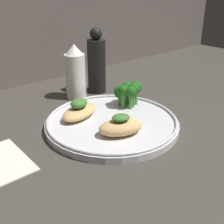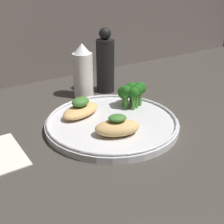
{
  "view_description": "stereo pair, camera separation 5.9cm",
  "coord_description": "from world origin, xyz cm",
  "px_view_note": "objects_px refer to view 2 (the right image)",
  "views": [
    {
      "loc": [
        -34.85,
        -40.73,
        28.37
      ],
      "look_at": [
        0.0,
        0.0,
        3.4
      ],
      "focal_mm": 45.0,
      "sensor_mm": 36.0,
      "label": 1
    },
    {
      "loc": [
        -30.15,
        -44.32,
        28.37
      ],
      "look_at": [
        0.0,
        0.0,
        3.4
      ],
      "focal_mm": 45.0,
      "sensor_mm": 36.0,
      "label": 2
    }
  ],
  "objects_px": {
    "broccoli_bunch": "(132,91)",
    "sauce_bottle": "(83,72)",
    "pepper_grinder": "(105,64)",
    "plate": "(112,122)"
  },
  "relations": [
    {
      "from": "broccoli_bunch",
      "to": "pepper_grinder",
      "type": "xyz_separation_m",
      "value": [
        0.02,
        0.15,
        0.03
      ]
    },
    {
      "from": "plate",
      "to": "sauce_bottle",
      "type": "xyz_separation_m",
      "value": [
        0.04,
        0.19,
        0.06
      ]
    },
    {
      "from": "broccoli_bunch",
      "to": "pepper_grinder",
      "type": "height_order",
      "value": "pepper_grinder"
    },
    {
      "from": "broccoli_bunch",
      "to": "sauce_bottle",
      "type": "distance_m",
      "value": 0.16
    },
    {
      "from": "plate",
      "to": "pepper_grinder",
      "type": "bearing_deg",
      "value": 60.63
    },
    {
      "from": "sauce_bottle",
      "to": "pepper_grinder",
      "type": "xyz_separation_m",
      "value": [
        0.07,
        0.0,
        0.01
      ]
    },
    {
      "from": "pepper_grinder",
      "to": "broccoli_bunch",
      "type": "bearing_deg",
      "value": -99.18
    },
    {
      "from": "plate",
      "to": "broccoli_bunch",
      "type": "xyz_separation_m",
      "value": [
        0.08,
        0.04,
        0.04
      ]
    },
    {
      "from": "plate",
      "to": "broccoli_bunch",
      "type": "height_order",
      "value": "broccoli_bunch"
    },
    {
      "from": "plate",
      "to": "pepper_grinder",
      "type": "xyz_separation_m",
      "value": [
        0.11,
        0.19,
        0.07
      ]
    }
  ]
}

